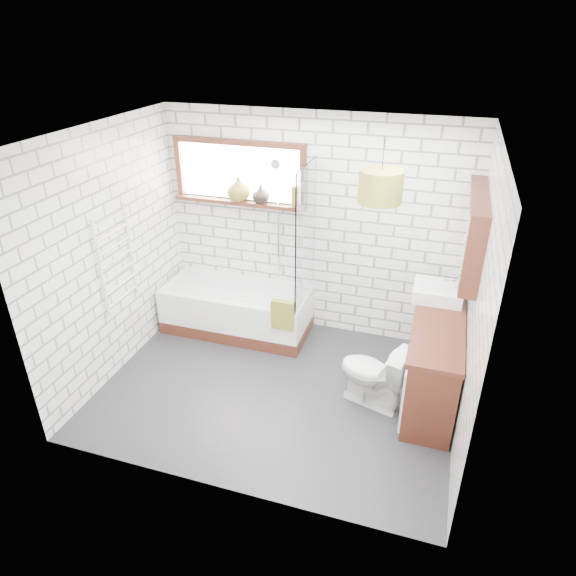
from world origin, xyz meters
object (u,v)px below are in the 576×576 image
(basin, at_px, (438,292))
(toilet, at_px, (373,374))
(bathtub, at_px, (237,309))
(vanity, at_px, (434,361))
(pendant, at_px, (381,186))

(basin, xyz_separation_m, toilet, (-0.47, -0.76, -0.56))
(toilet, bearing_deg, basin, 165.16)
(bathtub, height_order, vanity, vanity)
(vanity, relative_size, toilet, 2.15)
(bathtub, distance_m, vanity, 2.35)
(basin, bearing_deg, vanity, -83.16)
(bathtub, xyz_separation_m, toilet, (1.74, -0.84, 0.07))
(vanity, xyz_separation_m, basin, (-0.06, 0.50, 0.48))
(basin, bearing_deg, toilet, -121.78)
(vanity, height_order, pendant, pendant)
(pendant, bearing_deg, vanity, 12.26)
(toilet, bearing_deg, pendant, -125.20)
(bathtub, relative_size, vanity, 1.16)
(vanity, relative_size, basin, 3.06)
(bathtub, relative_size, toilet, 2.49)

